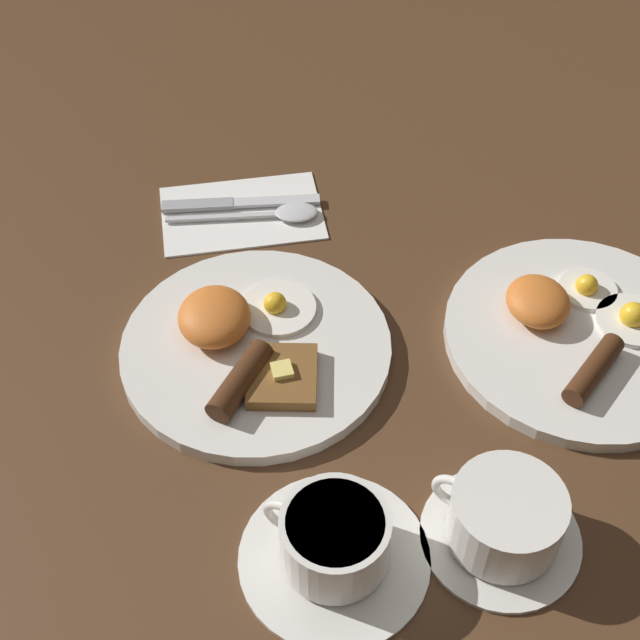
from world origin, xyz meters
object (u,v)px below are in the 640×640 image
object	(u,v)px
teacup_near	(334,544)
knife	(232,203)
spoon	(281,213)
breakfast_plate_near	(251,344)
breakfast_plate_far	(578,331)
teacup_far	(504,520)

from	to	relation	value
teacup_near	knife	bearing A→B (deg)	-171.40
teacup_near	spoon	size ratio (longest dim) A/B	0.91
breakfast_plate_near	knife	size ratio (longest dim) A/B	1.46
spoon	breakfast_plate_near	bearing A→B (deg)	-100.75
breakfast_plate_far	teacup_far	xyz separation A→B (m)	(0.22, -0.13, 0.02)
teacup_far	knife	xyz separation A→B (m)	(-0.47, -0.22, -0.02)
teacup_far	teacup_near	bearing A→B (deg)	-87.74
teacup_far	spoon	world-z (taller)	teacup_far
breakfast_plate_near	teacup_far	bearing A→B (deg)	41.24
breakfast_plate_far	spoon	xyz separation A→B (m)	(-0.22, -0.29, -0.00)
knife	breakfast_plate_near	bearing A→B (deg)	-85.49
spoon	breakfast_plate_far	bearing A→B (deg)	-35.32
breakfast_plate_far	knife	world-z (taller)	breakfast_plate_far
breakfast_plate_near	spoon	size ratio (longest dim) A/B	1.53
breakfast_plate_far	knife	distance (m)	0.43
breakfast_plate_near	teacup_far	xyz separation A→B (m)	(0.23, 0.20, 0.02)
breakfast_plate_near	breakfast_plate_far	bearing A→B (deg)	87.60
knife	breakfast_plate_far	bearing A→B (deg)	-33.63
knife	spoon	size ratio (longest dim) A/B	1.05
breakfast_plate_near	knife	world-z (taller)	breakfast_plate_near
teacup_near	breakfast_plate_near	bearing A→B (deg)	-166.29
breakfast_plate_near	spoon	distance (m)	0.21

